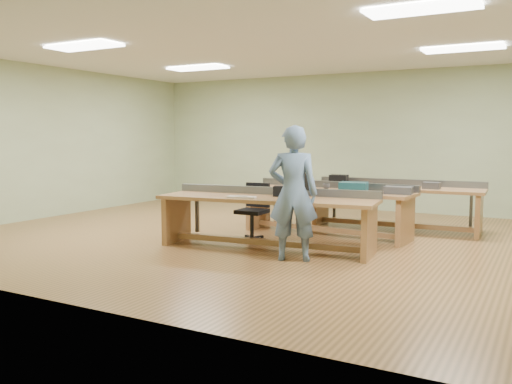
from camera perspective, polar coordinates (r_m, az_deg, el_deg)
floor at (r=8.64m, az=2.02°, el=-4.88°), size 10.00×10.00×0.00m
ceiling at (r=8.60m, az=2.10°, el=15.16°), size 10.00×10.00×0.00m
wall_back at (r=12.20m, az=10.58°, el=5.25°), size 10.00×0.04×3.00m
wall_front at (r=5.24m, az=-18.10°, el=4.37°), size 10.00×0.04×3.00m
wall_left at (r=11.63m, az=-20.61°, el=4.95°), size 0.04×8.00×3.00m
fluor_panels at (r=8.60m, az=2.10°, el=14.96°), size 6.20×3.50×0.03m
workbench_front at (r=7.75m, az=1.17°, el=-1.90°), size 3.22×1.18×0.86m
workbench_mid at (r=8.92m, az=7.47°, el=-0.97°), size 2.91×1.02×0.86m
workbench_back at (r=9.63m, az=14.48°, el=-0.60°), size 2.92×0.89×0.86m
person at (r=7.00m, az=3.94°, el=-0.16°), size 0.75×0.62×1.75m
laptop_base at (r=7.57m, az=4.22°, el=-0.55°), size 0.38×0.36×0.03m
laptop_screen at (r=7.62m, az=4.95°, el=1.12°), size 0.26×0.16×0.23m
keyboard at (r=7.60m, az=-1.51°, el=-0.55°), size 0.42×0.21×0.02m
trackball_mouse at (r=7.08m, az=5.34°, el=-0.87°), size 0.18×0.19×0.06m
camera_bag at (r=7.79m, az=2.69°, el=0.08°), size 0.25×0.20×0.15m
task_chair at (r=8.41m, az=-0.28°, el=-2.92°), size 0.49×0.49×0.89m
parts_bin_teal at (r=8.61m, az=10.23°, el=0.53°), size 0.46×0.37×0.15m
parts_bin_grey at (r=8.42m, az=14.78°, el=0.18°), size 0.42×0.29×0.11m
mug at (r=8.96m, az=7.40°, el=0.59°), size 0.13×0.13×0.09m
drinks_can at (r=8.86m, az=5.24°, el=0.68°), size 0.09×0.09×0.13m
storage_box_back at (r=9.81m, az=8.70°, el=1.29°), size 0.33×0.25×0.18m
tray_back at (r=9.39m, az=18.00°, el=0.65°), size 0.28×0.21×0.11m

